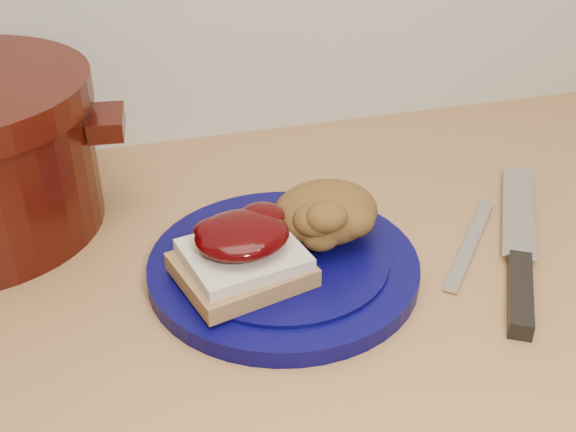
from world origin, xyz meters
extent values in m
cylinder|color=#06043C|center=(0.00, 1.49, 0.91)|extent=(0.28, 0.28, 0.02)
cube|color=olive|center=(-0.05, 1.47, 0.93)|extent=(0.13, 0.12, 0.02)
cube|color=beige|center=(-0.04, 1.47, 0.94)|extent=(0.11, 0.10, 0.01)
ellipsoid|color=#2E0102|center=(-0.04, 1.48, 0.96)|extent=(0.09, 0.09, 0.02)
ellipsoid|color=brown|center=(0.04, 1.51, 0.95)|extent=(0.11, 0.10, 0.05)
cube|color=black|center=(0.19, 1.40, 0.91)|extent=(0.07, 0.10, 0.02)
cube|color=silver|center=(0.26, 1.52, 0.91)|extent=(0.12, 0.17, 0.00)
cube|color=silver|center=(0.19, 1.49, 0.90)|extent=(0.12, 0.14, 0.00)
cube|color=#310A04|center=(-0.14, 1.64, 1.00)|extent=(0.04, 0.06, 0.02)
camera|label=1|loc=(-0.15, 0.97, 1.30)|focal=45.00mm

